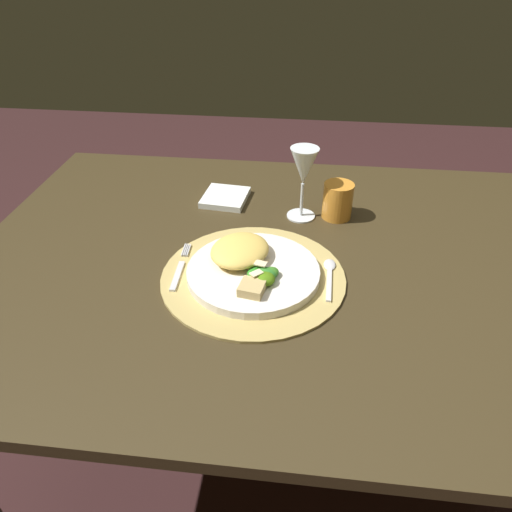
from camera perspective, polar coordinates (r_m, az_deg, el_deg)
ground_plane at (r=1.58m, az=3.15°, el=-22.13°), size 6.00×6.00×0.00m
dining_table at (r=1.14m, az=4.09°, el=-5.97°), size 1.44×1.00×0.72m
placemat at (r=0.99m, az=-0.33°, el=-2.47°), size 0.38×0.38×0.01m
dinner_plate at (r=0.98m, az=-0.34°, el=-1.92°), size 0.27×0.27×0.02m
pasta_serving at (r=0.99m, az=-1.94°, el=0.68°), size 0.16×0.17×0.04m
salad_greens at (r=0.94m, az=0.98°, el=-2.30°), size 0.07×0.07×0.03m
bread_piece at (r=0.91m, az=-0.48°, el=-3.84°), size 0.05×0.05×0.02m
fork at (r=1.01m, az=-9.08°, el=-1.48°), size 0.02×0.17×0.00m
spoon at (r=1.00m, az=8.75°, el=-1.91°), size 0.03×0.14×0.01m
napkin at (r=1.27m, az=-3.69°, el=6.99°), size 0.12×0.13×0.02m
wine_glass at (r=1.14m, az=5.72°, el=10.28°), size 0.07×0.07×0.18m
amber_tumbler at (r=1.19m, az=9.72°, el=6.53°), size 0.07×0.07×0.09m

